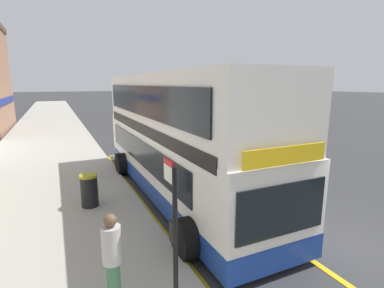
# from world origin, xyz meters

# --- Properties ---
(ground_plane) EXTENTS (260.00, 260.00, 0.00)m
(ground_plane) POSITION_xyz_m (0.00, 32.00, 0.00)
(ground_plane) COLOR #333335
(pavement_near) EXTENTS (6.00, 76.00, 0.14)m
(pavement_near) POSITION_xyz_m (-7.00, 32.00, 0.07)
(pavement_near) COLOR #A39E93
(pavement_near) RESTS_ON ground
(double_decker_bus) EXTENTS (3.25, 11.30, 4.40)m
(double_decker_bus) POSITION_xyz_m (-2.46, 5.62, 2.07)
(double_decker_bus) COLOR white
(double_decker_bus) RESTS_ON ground
(bus_bay_markings) EXTENTS (2.85, 14.06, 0.01)m
(bus_bay_markings) POSITION_xyz_m (-2.58, 5.54, 0.01)
(bus_bay_markings) COLOR gold
(bus_bay_markings) RESTS_ON ground
(bus_stop_sign) EXTENTS (0.09, 0.51, 2.62)m
(bus_stop_sign) POSITION_xyz_m (-4.65, 0.32, 1.69)
(bus_stop_sign) COLOR black
(bus_stop_sign) RESTS_ON pavement_near
(parked_car_silver_behind) EXTENTS (2.09, 4.20, 1.62)m
(parked_car_silver_behind) POSITION_xyz_m (4.86, 32.91, 0.80)
(parked_car_silver_behind) COLOR #B2B5BA
(parked_car_silver_behind) RESTS_ON ground
(pedestrian_waiting_near_sign) EXTENTS (0.34, 0.34, 1.77)m
(pedestrian_waiting_near_sign) POSITION_xyz_m (-5.70, 0.59, 1.11)
(pedestrian_waiting_near_sign) COLOR #3F724C
(pedestrian_waiting_near_sign) RESTS_ON pavement_near
(litter_bin) EXTENTS (0.57, 0.57, 1.07)m
(litter_bin) POSITION_xyz_m (-5.60, 5.37, 0.68)
(litter_bin) COLOR black
(litter_bin) RESTS_ON pavement_near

